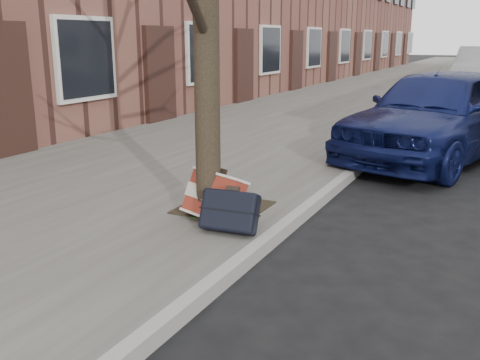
% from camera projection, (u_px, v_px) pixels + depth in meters
% --- Properties ---
extents(ground, '(120.00, 120.00, 0.00)m').
position_uv_depth(ground, '(391.00, 310.00, 3.77)').
color(ground, black).
rests_on(ground, ground).
extents(near_sidewalk, '(5.00, 70.00, 0.12)m').
position_uv_depth(near_sidewalk, '(373.00, 92.00, 18.29)').
color(near_sidewalk, '#66645D').
rests_on(near_sidewalk, ground).
extents(dirt_patch, '(0.85, 0.85, 0.02)m').
position_uv_depth(dirt_patch, '(224.00, 207.00, 5.64)').
color(dirt_patch, black).
rests_on(dirt_patch, near_sidewalk).
extents(suitcase_red, '(0.72, 0.55, 0.49)m').
position_uv_depth(suitcase_red, '(214.00, 197.00, 5.18)').
color(suitcase_red, maroon).
rests_on(suitcase_red, near_sidewalk).
extents(suitcase_navy, '(0.56, 0.36, 0.42)m').
position_uv_depth(suitcase_navy, '(230.00, 211.00, 4.89)').
color(suitcase_navy, black).
rests_on(suitcase_navy, near_sidewalk).
extents(car_near_front, '(2.80, 4.56, 1.45)m').
position_uv_depth(car_near_front, '(438.00, 114.00, 8.24)').
color(car_near_front, '#0E1548').
rests_on(car_near_front, ground).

